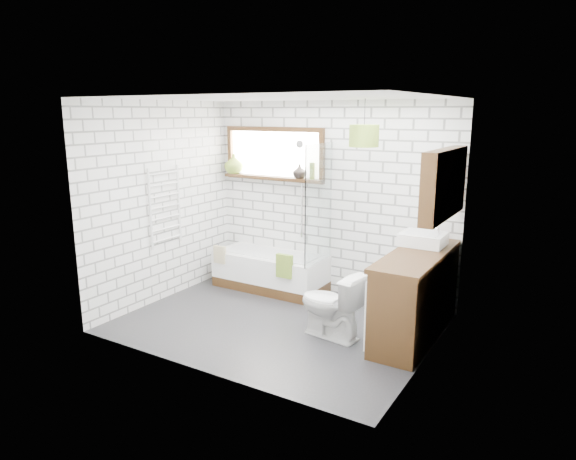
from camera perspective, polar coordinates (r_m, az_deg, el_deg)
The scene contains 22 objects.
floor at distance 5.96m, azimuth -1.18°, elevation -10.35°, with size 3.40×2.60×0.01m, color #232326.
ceiling at distance 5.48m, azimuth -1.31°, elevation 14.53°, with size 3.40×2.60×0.01m, color white.
wall_back at distance 6.71m, azimuth 4.73°, elevation 3.45°, with size 3.40×0.01×2.50m, color white.
wall_front at distance 4.56m, azimuth -10.02°, elevation -1.27°, with size 3.40×0.01×2.50m, color white.
wall_left at distance 6.64m, azimuth -13.80°, elevation 3.02°, with size 0.01×2.60×2.50m, color white.
wall_right at distance 4.91m, azimuth 15.82°, elevation -0.55°, with size 0.01×2.60×2.50m, color white.
window at distance 7.02m, azimuth -1.65°, elevation 8.44°, with size 1.52×0.16×0.68m, color black.
towel_radiator at distance 6.62m, azimuth -13.50°, elevation 2.56°, with size 0.06×0.52×1.00m, color white.
mirror_cabinet at distance 5.43m, azimuth 16.92°, elevation 4.95°, with size 0.16×1.20×0.70m, color black.
shower_riser at distance 6.84m, azimuth 1.56°, elevation 4.52°, with size 0.02×0.02×1.30m, color silver.
bathtub at distance 7.00m, azimuth -1.95°, elevation -4.57°, with size 1.51×0.67×0.49m, color white.
shower_screen at distance 6.41m, azimuth 3.51°, elevation 2.91°, with size 0.02×0.72×1.50m, color white.
towel_green at distance 6.45m, azimuth -0.40°, elevation -4.03°, with size 0.22×0.06×0.30m, color olive.
towel_beige at distance 7.02m, azimuth -7.59°, elevation -2.73°, with size 0.18×0.05×0.24m, color tan.
vanity at distance 5.65m, azimuth 14.04°, elevation -7.02°, with size 0.52×1.62×0.93m, color black.
basin at distance 5.83m, azimuth 14.78°, elevation -0.97°, with size 0.47×0.41×0.14m, color white.
tap at distance 5.78m, azimuth 16.33°, elevation -0.56°, with size 0.03×0.03×0.16m, color silver.
toilet at distance 5.52m, azimuth 4.82°, elevation -8.22°, with size 0.72×0.41×0.73m, color white.
vase_olive at distance 7.38m, azimuth -6.05°, elevation 7.18°, with size 0.26×0.26×0.28m, color olive.
vase_dark at distance 6.79m, azimuth 1.28°, elevation 6.37°, with size 0.18×0.18×0.19m, color black.
bottle at distance 6.70m, azimuth 2.63°, elevation 6.40°, with size 0.07×0.07×0.22m, color olive.
pendant at distance 5.81m, azimuth 8.45°, elevation 10.32°, with size 0.33×0.33×0.24m, color olive.
Camera 1 is at (2.93, -4.63, 2.36)m, focal length 32.00 mm.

